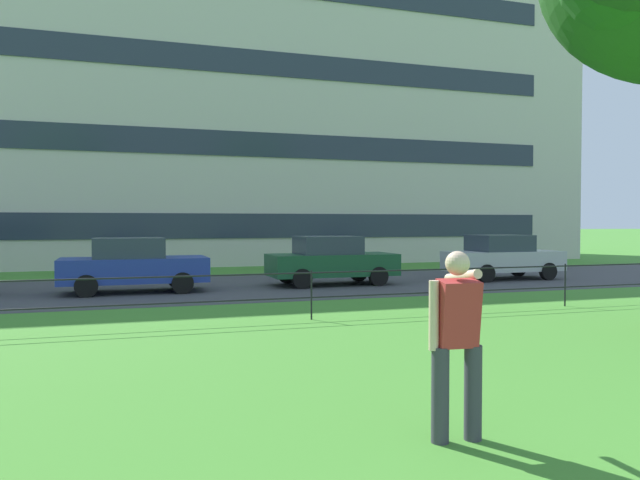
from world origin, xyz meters
TOP-DOWN VIEW (x-y plane):
  - street_strip at (0.00, 18.90)m, footprint 80.00×7.70m
  - park_fence at (-0.00, 12.26)m, footprint 37.57×0.04m
  - person_thrower at (-0.78, 5.41)m, footprint 0.57×0.77m
  - car_blue_right at (-3.36, 18.35)m, footprint 4.02×1.85m
  - car_dark_green_left at (2.61, 18.56)m, footprint 4.02×1.85m
  - car_silver_center at (8.89, 18.48)m, footprint 4.02×1.85m
  - apartment_building_background at (0.28, 32.77)m, footprint 39.65×11.38m

SIDE VIEW (x-z plane):
  - street_strip at x=0.00m, z-range 0.00..0.01m
  - park_fence at x=0.00m, z-range 0.18..1.18m
  - car_blue_right at x=-3.36m, z-range 0.01..1.55m
  - car_dark_green_left at x=2.61m, z-range 0.01..1.55m
  - car_silver_center at x=8.89m, z-range 0.01..1.55m
  - person_thrower at x=-0.78m, z-range 0.07..1.78m
  - apartment_building_background at x=0.28m, z-range 0.01..14.99m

